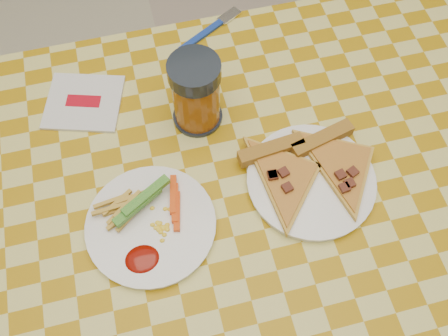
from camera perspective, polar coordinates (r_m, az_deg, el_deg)
The scene contains 9 objects.
ground at distance 1.55m, azimuth 0.28°, elevation -16.37°, with size 8.00×8.00×0.00m, color beige.
table at distance 0.89m, azimuth 0.47°, elevation -7.41°, with size 1.28×0.88×0.76m.
plate_left at distance 0.82m, azimuth -8.32°, elevation -6.55°, with size 0.21×0.21×0.01m, color white.
plate_right at distance 0.86m, azimuth 9.89°, elevation -1.51°, with size 0.21×0.21×0.01m, color white.
fries_veggies at distance 0.81m, azimuth -9.24°, elevation -5.33°, with size 0.16×0.15×0.04m.
pizza_slices at distance 0.85m, azimuth 9.82°, elevation -0.04°, with size 0.28×0.25×0.02m.
drink_glass at distance 0.86m, azimuth -3.22°, elevation 8.49°, with size 0.09×0.09×0.15m.
napkin at distance 0.97m, azimuth -15.73°, elevation 7.26°, with size 0.17×0.16×0.01m.
fork at distance 1.05m, azimuth -1.55°, elevation 15.60°, with size 0.15×0.09×0.01m.
Camera 1 is at (-0.08, -0.30, 1.52)m, focal length 40.00 mm.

